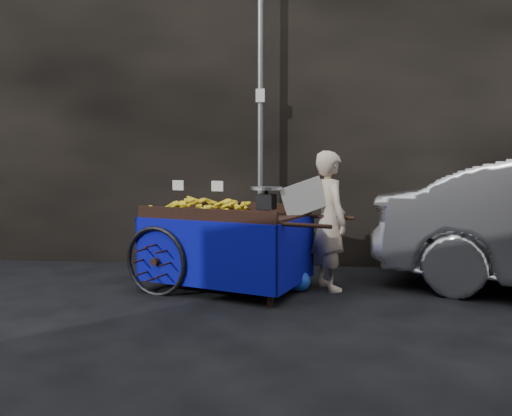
# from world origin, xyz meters

# --- Properties ---
(ground) EXTENTS (80.00, 80.00, 0.00)m
(ground) POSITION_xyz_m (0.00, 0.00, 0.00)
(ground) COLOR black
(ground) RESTS_ON ground
(building_wall) EXTENTS (13.50, 2.00, 5.00)m
(building_wall) POSITION_xyz_m (0.39, 2.60, 2.50)
(building_wall) COLOR black
(building_wall) RESTS_ON ground
(street_pole) EXTENTS (0.12, 0.10, 4.00)m
(street_pole) POSITION_xyz_m (0.30, 1.30, 2.01)
(street_pole) COLOR slate
(street_pole) RESTS_ON ground
(banana_cart) EXTENTS (2.63, 1.83, 1.31)m
(banana_cart) POSITION_xyz_m (-0.06, 0.20, 0.81)
(banana_cart) COLOR black
(banana_cart) RESTS_ON ground
(vendor) EXTENTS (0.88, 0.70, 1.63)m
(vendor) POSITION_xyz_m (1.19, 0.28, 0.82)
(vendor) COLOR #C6AD93
(vendor) RESTS_ON ground
(plastic_bag) EXTENTS (0.27, 0.22, 0.24)m
(plastic_bag) POSITION_xyz_m (0.85, 0.13, 0.12)
(plastic_bag) COLOR blue
(plastic_bag) RESTS_ON ground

